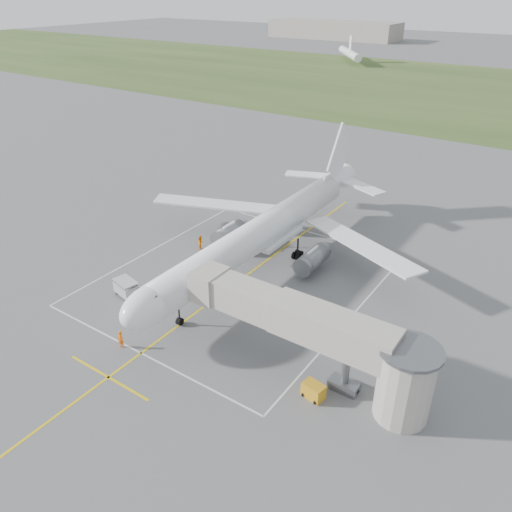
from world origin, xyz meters
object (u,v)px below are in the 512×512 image
Objects in this scene: baggage_cart at (126,288)px; ramp_worker_wing at (201,242)px; jet_bridge at (324,336)px; gpu_unit at (313,391)px; airliner at (262,232)px; ramp_worker_nose at (121,340)px.

baggage_cart reaches higher than ramp_worker_wing.
jet_bridge is 4.70m from gpu_unit.
airliner is at bearing 72.51° from baggage_cart.
jet_bridge reaches higher than ramp_worker_nose.
ramp_worker_nose is (-2.19, -21.15, -3.48)m from airliner.
baggage_cart is (-24.20, -0.33, -3.73)m from jet_bridge.
airliner is at bearing 137.81° from jet_bridge.
baggage_cart is (-24.73, 1.96, 0.33)m from gpu_unit.
ramp_worker_nose is 21.15m from ramp_worker_wing.
gpu_unit is (0.53, -2.30, -4.06)m from jet_bridge.
jet_bridge reaches higher than gpu_unit.
airliner is at bearing -145.33° from ramp_worker_wing.
jet_bridge is 24.49m from baggage_cart.
jet_bridge is at bearing 179.57° from ramp_worker_wing.
gpu_unit is at bearing 6.67° from ramp_worker_nose.
ramp_worker_wing is (-0.52, 13.46, -0.09)m from baggage_cart.
ramp_worker_nose reaches higher than gpu_unit.
airliner is 9.71m from ramp_worker_wing.
airliner is 21.22m from jet_bridge.
ramp_worker_wing is at bearing 158.41° from gpu_unit.
baggage_cart is at bearing -179.21° from jet_bridge.
ramp_worker_wing is at bearing 104.91° from baggage_cart.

